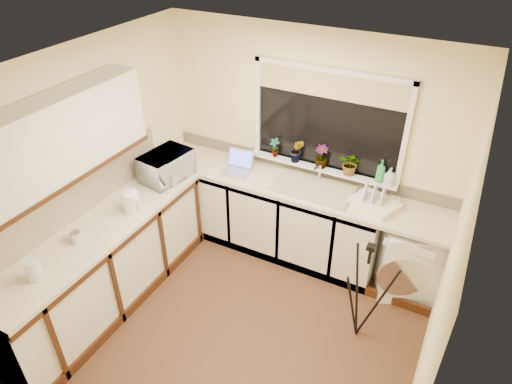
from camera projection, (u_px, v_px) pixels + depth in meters
The scene contains 34 objects.
floor at pixel (241, 323), 4.40m from camera, with size 3.20×3.20×0.00m, color brown.
ceiling at pixel (234, 74), 3.05m from camera, with size 3.20×3.20×0.00m, color white.
wall_back at pixel (307, 145), 4.84m from camera, with size 3.20×3.20×0.00m, color #F7E4A5.
wall_front at pixel (110, 362), 2.62m from camera, with size 3.20×3.20×0.00m, color #F7E4A5.
wall_left at pixel (91, 174), 4.34m from camera, with size 3.00×3.00×0.00m, color #F7E4A5.
wall_right at pixel (443, 286), 3.12m from camera, with size 3.00×3.00×0.00m, color #F7E4A5.
base_cabinet_back at pixel (266, 212), 5.18m from camera, with size 2.55×0.60×0.86m, color silver.
base_cabinet_left at pixel (108, 266), 4.44m from camera, with size 0.54×2.40×0.86m, color silver.
worktop_back at pixel (295, 186), 4.81m from camera, with size 3.20×0.60×0.04m, color beige.
worktop_left at pixel (99, 229), 4.20m from camera, with size 0.60×2.40×0.04m, color beige.
upper_cabinet at pixel (51, 143), 3.63m from camera, with size 0.28×1.90×0.70m, color silver.
splashback_left at pixel (70, 199), 4.17m from camera, with size 0.02×2.40×0.45m, color beige.
splashback_back at pixel (306, 166), 4.97m from camera, with size 3.20×0.02×0.14m, color beige.
window_glass at pixel (328, 121), 4.57m from camera, with size 1.50×0.02×1.00m, color black.
window_blind at pixel (330, 86), 4.35m from camera, with size 1.50×0.02×0.25m, color tan.
windowsill at pixel (322, 168), 4.82m from camera, with size 1.60×0.14×0.03m, color white.
sink at pixel (313, 188), 4.71m from camera, with size 0.82×0.46×0.03m, color tan.
faucet at pixel (320, 171), 4.79m from camera, with size 0.03×0.03×0.24m, color silver.
washing_machine at pixel (409, 257), 4.59m from camera, with size 0.56×0.54×0.80m, color white.
laptop at pixel (238, 166), 5.02m from camera, with size 0.32×0.32×0.21m.
kettle at pixel (131, 202), 4.34m from camera, with size 0.16×0.16×0.21m, color white.
dish_rack at pixel (375, 203), 4.45m from camera, with size 0.43×0.32×0.06m, color white.
tripod at pixel (363, 293), 4.01m from camera, with size 0.52×0.52×1.07m, color black, non-canonical shape.
glass_jug at pixel (33, 270), 3.59m from camera, with size 0.12×0.12×0.18m, color silver.
steel_jar at pixel (76, 237), 3.98m from camera, with size 0.08×0.08×0.12m, color silver.
microwave at pixel (166, 166), 4.82m from camera, with size 0.53×0.36×0.29m, color white.
plant_a at pixel (275, 147), 4.94m from camera, with size 0.11×0.08×0.21m, color #999999.
plant_b at pixel (297, 151), 4.82m from camera, with size 0.15×0.12×0.27m, color #999999.
plant_c at pixel (321, 156), 4.74m from camera, with size 0.14×0.14×0.25m, color #999999.
plant_d at pixel (351, 164), 4.61m from camera, with size 0.23×0.20×0.25m, color #999999.
soap_bottle_green at pixel (381, 171), 4.50m from camera, with size 0.09×0.09×0.24m, color green.
soap_bottle_clear at pixel (390, 176), 4.48m from camera, with size 0.08×0.08×0.18m, color #999999.
cup_back at pixel (394, 203), 4.43m from camera, with size 0.12×0.12×0.10m, color silver.
cup_left at pixel (74, 236), 4.01m from camera, with size 0.10×0.10×0.10m, color #EEE2C4.
Camera 1 is at (1.50, -2.58, 3.48)m, focal length 32.18 mm.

